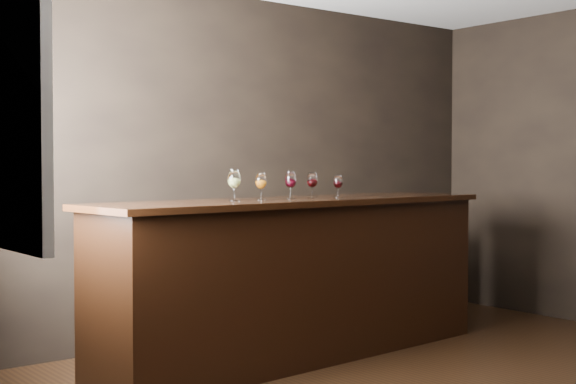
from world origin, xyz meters
TOP-DOWN VIEW (x-y plane):
  - room_shell at (-0.23, 0.11)m, footprint 5.02×4.52m
  - bar_counter at (-0.32, 1.27)m, footprint 3.24×0.93m
  - bar_top at (-0.32, 1.27)m, footprint 3.36×1.01m
  - back_bar_shelf at (0.58, 2.03)m, footprint 2.37×0.40m
  - glass_white at (-0.88, 1.27)m, footprint 0.09×0.09m
  - glass_amber at (-0.64, 1.29)m, footprint 0.08×0.08m
  - glass_red_a at (-0.41, 1.25)m, footprint 0.08×0.08m
  - glass_red_b at (-0.18, 1.29)m, footprint 0.08×0.08m
  - glass_red_c at (0.03, 1.24)m, footprint 0.07×0.07m

SIDE VIEW (x-z plane):
  - back_bar_shelf at x=0.58m, z-range 0.00..0.85m
  - bar_counter at x=-0.32m, z-range 0.00..1.12m
  - bar_top at x=-0.32m, z-range 1.12..1.16m
  - glass_red_c at x=0.03m, z-range 1.19..1.36m
  - glass_amber at x=-0.64m, z-range 1.20..1.38m
  - glass_red_b at x=-0.18m, z-range 1.20..1.39m
  - glass_red_a at x=-0.41m, z-range 1.20..1.39m
  - glass_white at x=-0.88m, z-range 1.20..1.41m
  - room_shell at x=-0.23m, z-range 0.40..3.21m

